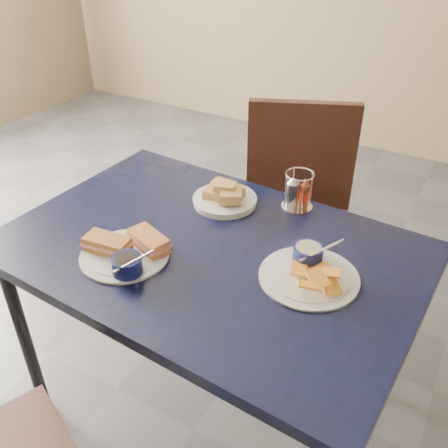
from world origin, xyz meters
The scene contains 7 objects.
ground centered at (0.00, 0.00, 0.00)m, with size 6.00×6.00×0.00m, color #4A4A4E.
dining_table centered at (-0.01, -0.16, 0.69)m, with size 1.35×0.94×0.75m.
chair_far centered at (0.06, 0.52, 0.56)m, with size 0.60×0.60×0.98m.
sandwich_plate centered at (-0.20, -0.33, 0.77)m, with size 0.30×0.27×0.12m.
plantain_plate centered at (0.31, -0.13, 0.77)m, with size 0.29×0.29×0.12m.
bread_basket centered at (-0.10, 0.09, 0.78)m, with size 0.22×0.22×0.08m.
condiment_caddy centered at (0.13, 0.20, 0.81)m, with size 0.11×0.11×0.14m.
Camera 1 is at (0.65, -1.24, 1.67)m, focal length 40.00 mm.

